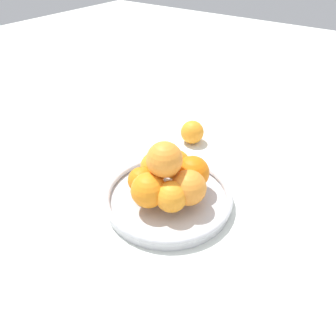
{
  "coord_description": "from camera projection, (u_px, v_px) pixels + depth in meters",
  "views": [
    {
      "loc": [
        -0.49,
        -0.35,
        0.56
      ],
      "look_at": [
        0.0,
        0.0,
        0.11
      ],
      "focal_mm": 35.0,
      "sensor_mm": 36.0,
      "label": 1
    }
  ],
  "objects": [
    {
      "name": "orange_pile",
      "position": [
        169.0,
        176.0,
        0.77
      ],
      "size": [
        0.2,
        0.19,
        0.15
      ],
      "color": "orange",
      "rests_on": "fruit_bowl"
    },
    {
      "name": "stray_orange",
      "position": [
        192.0,
        132.0,
        1.02
      ],
      "size": [
        0.07,
        0.07,
        0.07
      ],
      "primitive_type": "sphere",
      "color": "orange",
      "rests_on": "ground_plane"
    },
    {
      "name": "fruit_bowl",
      "position": [
        168.0,
        197.0,
        0.81
      ],
      "size": [
        0.32,
        0.32,
        0.03
      ],
      "color": "silver",
      "rests_on": "ground_plane"
    },
    {
      "name": "ground_plane",
      "position": [
        168.0,
        202.0,
        0.82
      ],
      "size": [
        4.0,
        4.0,
        0.0
      ],
      "primitive_type": "plane",
      "color": "silver"
    }
  ]
}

